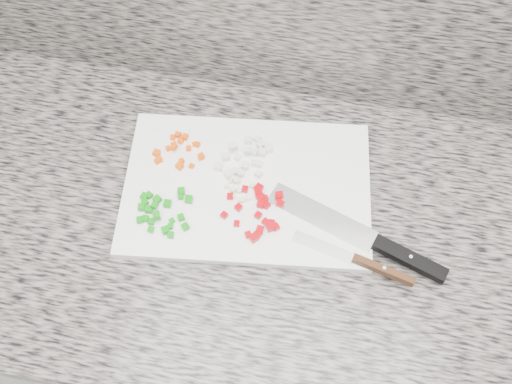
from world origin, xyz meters
TOP-DOWN VIEW (x-y plane):
  - cabinet at (0.00, 1.44)m, footprint 3.92×0.62m
  - countertop at (0.00, 1.44)m, footprint 3.96×0.64m
  - cutting_board at (-0.11, 1.50)m, footprint 0.46×0.34m
  - carrot_pile at (-0.25, 1.54)m, footprint 0.09×0.08m
  - onion_pile at (-0.12, 1.55)m, footprint 0.10×0.11m
  - green_pepper_pile at (-0.24, 1.42)m, footprint 0.10×0.10m
  - red_pepper_pile at (-0.08, 1.45)m, footprint 0.10×0.11m
  - garlic_pile at (-0.12, 1.48)m, footprint 0.05×0.05m
  - chef_knife at (0.13, 1.43)m, footprint 0.31×0.14m
  - paring_knife at (0.11, 1.39)m, footprint 0.20×0.07m

SIDE VIEW (x-z plane):
  - cabinet at x=0.00m, z-range 0.00..0.86m
  - countertop at x=0.00m, z-range 0.86..0.90m
  - cutting_board at x=-0.11m, z-range 0.90..0.91m
  - garlic_pile at x=-0.12m, z-range 0.91..0.92m
  - carrot_pile at x=-0.25m, z-range 0.91..0.93m
  - chef_knife at x=0.13m, z-range 0.91..0.93m
  - red_pepper_pile at x=-0.08m, z-range 0.91..0.93m
  - green_pepper_pile at x=-0.24m, z-range 0.91..0.93m
  - paring_knife at x=0.11m, z-range 0.91..0.93m
  - onion_pile at x=-0.12m, z-range 0.91..0.93m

